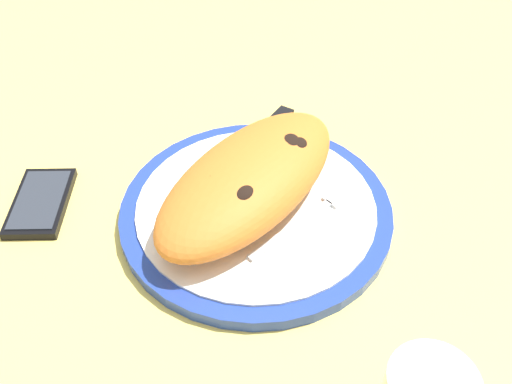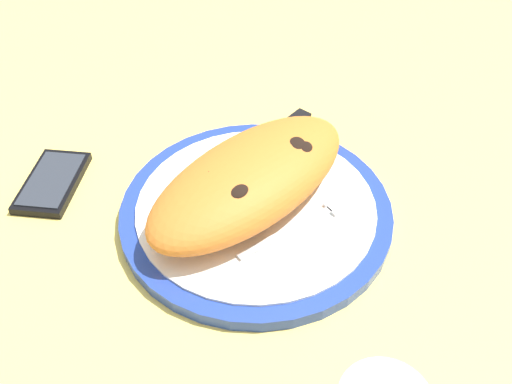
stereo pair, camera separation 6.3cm
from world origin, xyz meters
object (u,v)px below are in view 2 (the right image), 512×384
object	(u,v)px
fork	(311,220)
smartphone	(52,182)
knife	(267,144)
plate	(256,210)
calzone	(247,180)

from	to	relation	value
fork	smartphone	size ratio (longest dim) A/B	1.33
knife	smartphone	distance (cm)	27.04
knife	plate	bearing A→B (deg)	-133.84
fork	smartphone	bearing A→B (deg)	130.15
calzone	knife	xyz separation A→B (cm)	(7.67, 6.45, -2.70)
knife	fork	bearing A→B (deg)	-106.11
calzone	knife	distance (cm)	10.37
calzone	knife	world-z (taller)	calzone
calzone	fork	distance (cm)	8.33
calzone	smartphone	bearing A→B (deg)	133.45
fork	knife	bearing A→B (deg)	73.89
plate	knife	distance (cm)	10.57
plate	calzone	size ratio (longest dim) A/B	1.05
smartphone	plate	bearing A→B (deg)	-47.58
plate	calzone	bearing A→B (deg)	110.66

